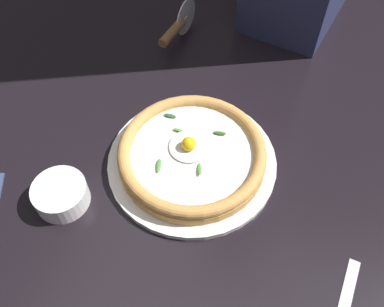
# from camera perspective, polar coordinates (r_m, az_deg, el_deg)

# --- Properties ---
(ground_plane) EXTENTS (2.40, 2.40, 0.03)m
(ground_plane) POSITION_cam_1_polar(r_m,az_deg,el_deg) (0.78, 0.65, -4.90)
(ground_plane) COLOR black
(ground_plane) RESTS_ON ground
(pizza_plate) EXTENTS (0.32, 0.32, 0.01)m
(pizza_plate) POSITION_cam_1_polar(r_m,az_deg,el_deg) (0.79, 0.00, -1.10)
(pizza_plate) COLOR white
(pizza_plate) RESTS_ON ground
(pizza) EXTENTS (0.28, 0.28, 0.05)m
(pizza) POSITION_cam_1_polar(r_m,az_deg,el_deg) (0.77, -0.01, -0.03)
(pizza) COLOR gold
(pizza) RESTS_ON pizza_plate
(side_bowl) EXTENTS (0.10, 0.10, 0.04)m
(side_bowl) POSITION_cam_1_polar(r_m,az_deg,el_deg) (0.77, -17.46, -5.37)
(side_bowl) COLOR white
(side_bowl) RESTS_ON ground
(pizza_cutter) EXTENTS (0.16, 0.03, 0.09)m
(pizza_cutter) POSITION_cam_1_polar(r_m,az_deg,el_deg) (1.01, -2.04, 16.90)
(pizza_cutter) COLOR silver
(pizza_cutter) RESTS_ON ground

